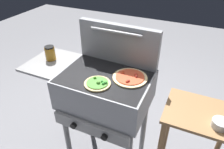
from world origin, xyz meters
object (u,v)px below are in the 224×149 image
at_px(pizza_veggie, 98,83).
at_px(topping_bowl_near, 220,124).
at_px(pizza_pepperoni, 130,78).
at_px(prep_table, 194,138).
at_px(grill, 104,91).
at_px(sauce_jar, 50,53).

relative_size(pizza_veggie, topping_bowl_near, 1.85).
bearing_deg(pizza_pepperoni, prep_table, -3.78).
distance_m(pizza_pepperoni, prep_table, 0.60).
relative_size(pizza_veggie, pizza_pepperoni, 0.73).
bearing_deg(prep_table, grill, -179.63).
relative_size(grill, topping_bowl_near, 10.12).
height_order(pizza_pepperoni, prep_table, pizza_pepperoni).
height_order(grill, pizza_pepperoni, pizza_pepperoni).
distance_m(grill, prep_table, 0.70).
bearing_deg(pizza_veggie, sauce_jar, 163.58).
bearing_deg(pizza_pepperoni, topping_bowl_near, -10.88).
height_order(grill, topping_bowl_near, grill).
bearing_deg(sauce_jar, pizza_pepperoni, 0.58).
bearing_deg(topping_bowl_near, prep_table, 140.91).
relative_size(grill, pizza_pepperoni, 4.00).
distance_m(pizza_veggie, pizza_pepperoni, 0.23).
xyz_separation_m(grill, prep_table, (0.67, 0.00, -0.19)).
bearing_deg(pizza_pepperoni, sauce_jar, -179.42).
bearing_deg(sauce_jar, topping_bowl_near, -4.86).
height_order(prep_table, topping_bowl_near, topping_bowl_near).
bearing_deg(prep_table, sauce_jar, 178.72).
xyz_separation_m(pizza_pepperoni, prep_table, (0.49, -0.03, -0.34)).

